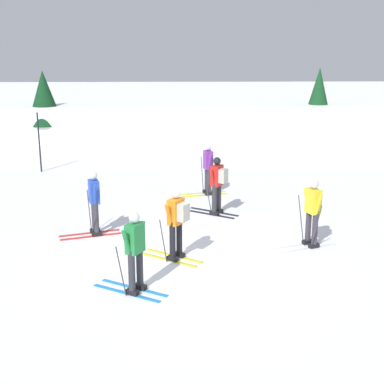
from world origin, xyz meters
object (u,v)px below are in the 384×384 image
at_px(skier_purple, 208,168).
at_px(conifer_far_left, 44,98).
at_px(skier_blue, 94,201).
at_px(conifer_far_right, 318,97).
at_px(skier_green, 135,250).
at_px(skier_orange, 177,221).
at_px(skier_yellow, 312,211).
at_px(skier_red, 217,183).
at_px(trail_marker_pole, 39,142).

bearing_deg(skier_purple, conifer_far_left, 127.18).
bearing_deg(skier_blue, skier_purple, 50.46).
bearing_deg(conifer_far_right, conifer_far_left, -177.90).
height_order(skier_purple, skier_green, same).
height_order(skier_purple, skier_blue, same).
bearing_deg(skier_orange, skier_yellow, 12.84).
bearing_deg(conifer_far_left, skier_red, -57.51).
bearing_deg(conifer_far_left, skier_green, -71.58).
bearing_deg(conifer_far_right, skier_yellow, -104.56).
bearing_deg(skier_red, skier_blue, -153.43).
relative_size(trail_marker_pole, conifer_far_right, 0.63).
xyz_separation_m(skier_red, conifer_far_left, (-7.80, 12.24, 1.27)).
height_order(skier_yellow, trail_marker_pole, trail_marker_pole).
relative_size(skier_green, skier_blue, 1.00).
distance_m(skier_purple, trail_marker_pole, 7.23).
bearing_deg(conifer_far_left, skier_blue, -72.17).
height_order(skier_yellow, conifer_far_left, conifer_far_left).
height_order(skier_orange, conifer_far_right, conifer_far_right).
bearing_deg(conifer_far_left, skier_orange, -67.12).
bearing_deg(skier_red, conifer_far_right, 64.34).
height_order(skier_red, skier_yellow, same).
relative_size(skier_purple, skier_yellow, 1.00).
distance_m(trail_marker_pole, conifer_far_right, 14.53).
relative_size(skier_purple, conifer_far_right, 0.47).
bearing_deg(skier_blue, conifer_far_left, 107.83).
bearing_deg(skier_red, skier_orange, -109.09).
relative_size(skier_orange, skier_green, 1.00).
height_order(skier_purple, conifer_far_left, conifer_far_left).
height_order(skier_blue, trail_marker_pole, trail_marker_pole).
relative_size(skier_red, skier_yellow, 1.00).
height_order(trail_marker_pole, conifer_far_left, conifer_far_left).
height_order(conifer_far_left, conifer_far_right, conifer_far_right).
relative_size(skier_red, conifer_far_right, 0.47).
relative_size(skier_red, conifer_far_left, 0.48).
distance_m(skier_yellow, conifer_far_right, 15.99).
bearing_deg(trail_marker_pole, skier_red, -40.98).
xyz_separation_m(skier_orange, skier_green, (-0.83, -1.70, -0.04)).
distance_m(skier_orange, conifer_far_right, 17.80).
xyz_separation_m(skier_orange, skier_red, (1.19, 3.43, -0.00)).
relative_size(skier_yellow, trail_marker_pole, 0.74).
distance_m(skier_purple, skier_yellow, 5.35).
distance_m(trail_marker_pole, conifer_far_left, 6.81).
bearing_deg(skier_blue, skier_yellow, -10.50).
height_order(skier_red, conifer_far_right, conifer_far_right).
distance_m(skier_red, skier_yellow, 3.41).
xyz_separation_m(skier_yellow, conifer_far_left, (-9.92, 14.91, 1.30)).
bearing_deg(skier_purple, skier_orange, -100.38).
bearing_deg(skier_yellow, conifer_far_right, 75.44).
bearing_deg(skier_blue, conifer_far_right, 56.75).
bearing_deg(conifer_far_right, skier_purple, -120.72).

